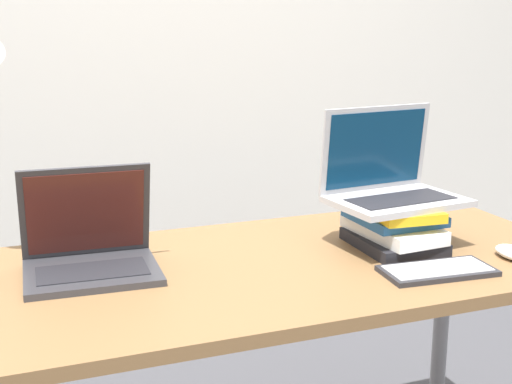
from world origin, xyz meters
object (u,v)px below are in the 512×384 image
at_px(laptop_left, 90,252).
at_px(book_stack, 394,226).
at_px(laptop_on_books, 390,183).
at_px(wireless_keyboard, 437,271).

bearing_deg(laptop_left, book_stack, -6.60).
xyz_separation_m(laptop_left, laptop_on_books, (0.76, -0.06, 0.11)).
bearing_deg(book_stack, wireless_keyboard, -92.79).
height_order(laptop_left, laptop_on_books, laptop_on_books).
relative_size(book_stack, laptop_on_books, 0.80).
bearing_deg(wireless_keyboard, book_stack, 87.21).
bearing_deg(laptop_on_books, book_stack, -90.87).
height_order(laptop_on_books, wireless_keyboard, laptop_on_books).
xyz_separation_m(laptop_on_books, wireless_keyboard, (-0.01, -0.24, -0.16)).
relative_size(laptop_left, wireless_keyboard, 1.17).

